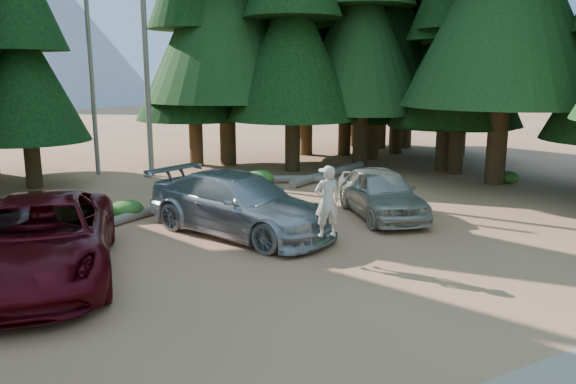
% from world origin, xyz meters
% --- Properties ---
extents(ground, '(160.00, 160.00, 0.00)m').
position_xyz_m(ground, '(0.00, 0.00, 0.00)').
color(ground, '#9F6343').
rests_on(ground, ground).
extents(forest_belt_north, '(36.00, 7.00, 22.00)m').
position_xyz_m(forest_belt_north, '(0.00, 15.00, 0.00)').
color(forest_belt_north, black).
rests_on(forest_belt_north, ground).
extents(forest_belt_east, '(6.00, 22.00, 22.00)m').
position_xyz_m(forest_belt_east, '(15.50, 4.00, 0.00)').
color(forest_belt_east, black).
rests_on(forest_belt_east, ground).
extents(snag_front, '(0.24, 0.24, 12.00)m').
position_xyz_m(snag_front, '(0.80, 14.50, 6.00)').
color(snag_front, '#6E6558').
rests_on(snag_front, ground).
extents(snag_back, '(0.20, 0.20, 10.00)m').
position_xyz_m(snag_back, '(-1.20, 16.00, 5.00)').
color(snag_back, '#6E6558').
rests_on(snag_back, ground).
extents(red_pickup, '(4.40, 6.98, 1.80)m').
position_xyz_m(red_pickup, '(-4.95, 3.11, 0.90)').
color(red_pickup, '#54070F').
rests_on(red_pickup, ground).
extents(silver_minivan_center, '(4.44, 6.33, 1.70)m').
position_xyz_m(silver_minivan_center, '(0.33, 4.20, 0.85)').
color(silver_minivan_center, '#A1A3A9').
rests_on(silver_minivan_center, ground).
extents(silver_minivan_right, '(3.14, 4.87, 1.54)m').
position_xyz_m(silver_minivan_right, '(5.03, 3.73, 0.77)').
color(silver_minivan_right, '#AFAA9B').
rests_on(silver_minivan_right, ground).
extents(frisbee_player, '(0.70, 0.53, 1.72)m').
position_xyz_m(frisbee_player, '(1.17, 1.02, 1.48)').
color(frisbee_player, beige).
rests_on(frisbee_player, ground).
extents(log_left, '(3.59, 2.17, 0.28)m').
position_xyz_m(log_left, '(-2.14, 7.00, 0.14)').
color(log_left, '#6E6558').
rests_on(log_left, ground).
extents(log_mid, '(3.58, 2.07, 0.32)m').
position_xyz_m(log_mid, '(5.17, 9.95, 0.16)').
color(log_mid, '#6E6558').
rests_on(log_mid, ground).
extents(log_right, '(5.31, 2.77, 0.36)m').
position_xyz_m(log_right, '(7.35, 10.09, 0.18)').
color(log_right, '#6E6558').
rests_on(log_right, ground).
extents(shrub_left, '(1.01, 1.01, 0.55)m').
position_xyz_m(shrub_left, '(-3.87, 6.82, 0.28)').
color(shrub_left, '#2D641E').
rests_on(shrub_left, ground).
extents(shrub_center_left, '(1.04, 1.04, 0.57)m').
position_xyz_m(shrub_center_left, '(-2.03, 7.51, 0.29)').
color(shrub_center_left, '#2D641E').
rests_on(shrub_center_left, ground).
extents(shrub_center_right, '(0.95, 0.95, 0.52)m').
position_xyz_m(shrub_center_right, '(1.55, 10.00, 0.26)').
color(shrub_center_right, '#2D641E').
rests_on(shrub_center_right, ground).
extents(shrub_right, '(1.09, 1.09, 0.60)m').
position_xyz_m(shrub_right, '(2.48, 8.52, 0.30)').
color(shrub_right, '#2D641E').
rests_on(shrub_right, ground).
extents(shrub_far_right, '(1.16, 1.16, 0.64)m').
position_xyz_m(shrub_far_right, '(3.90, 10.00, 0.32)').
color(shrub_far_right, '#2D641E').
rests_on(shrub_far_right, ground).
extents(shrub_edge_east, '(0.86, 0.86, 0.47)m').
position_xyz_m(shrub_edge_east, '(13.15, 5.50, 0.24)').
color(shrub_edge_east, '#2D641E').
rests_on(shrub_edge_east, ground).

